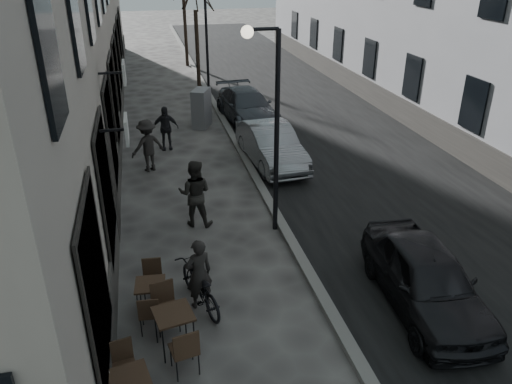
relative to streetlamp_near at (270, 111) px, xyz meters
name	(u,v)px	position (x,y,z in m)	size (l,w,h in m)	color
road	(300,111)	(4.02, 10.00, -3.16)	(7.30, 60.00, 0.00)	black
kerb	(220,115)	(0.37, 10.00, -3.10)	(0.25, 60.00, 0.12)	slate
streetlamp_near	(270,111)	(0.00, 0.00, 0.00)	(0.90, 0.28, 5.09)	black
streetlamp_far	(203,35)	(0.00, 12.00, 0.00)	(0.90, 0.28, 5.09)	black
bistro_set_b	(174,327)	(-2.70, -3.79, -2.67)	(0.77, 1.67, 0.95)	#322216
bistro_set_c	(151,295)	(-3.07, -2.69, -2.73)	(0.62, 1.44, 0.84)	#322216
utility_cabinet	(201,108)	(-0.58, 8.79, -2.39)	(0.56, 1.02, 1.53)	slate
bicycle	(200,286)	(-2.11, -2.65, -2.69)	(0.62, 1.78, 0.93)	black
cyclist_rider	(199,274)	(-2.11, -2.65, -2.40)	(0.56, 0.37, 1.53)	black
pedestrian_near	(195,193)	(-1.79, 0.71, -2.26)	(0.87, 0.68, 1.80)	#272521
pedestrian_mid	(148,146)	(-2.86, 4.64, -2.30)	(1.11, 0.64, 1.72)	black
pedestrian_far	(165,128)	(-2.18, 6.49, -2.37)	(0.93, 0.39, 1.59)	black
car_near	(426,278)	(2.28, -3.68, -2.50)	(1.57, 3.90, 1.33)	black
car_mid	(271,145)	(1.17, 4.30, -2.50)	(1.41, 4.03, 1.33)	gray
car_far	(247,106)	(1.37, 9.06, -2.51)	(1.82, 4.47, 1.30)	#393D43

